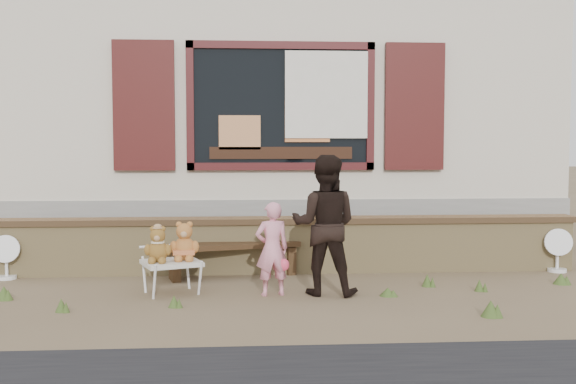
{
  "coord_description": "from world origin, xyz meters",
  "views": [
    {
      "loc": [
        -0.52,
        -7.03,
        1.53
      ],
      "look_at": [
        0.0,
        0.6,
        1.0
      ],
      "focal_mm": 42.0,
      "sensor_mm": 36.0,
      "label": 1
    }
  ],
  "objects": [
    {
      "name": "grass_tufts",
      "position": [
        0.53,
        -0.47,
        0.06
      ],
      "size": [
        6.04,
        1.5,
        0.15
      ],
      "color": "#3C5221",
      "rests_on": "ground"
    },
    {
      "name": "teddy_bear_left",
      "position": [
        -1.38,
        -0.15,
        0.53
      ],
      "size": [
        0.34,
        0.32,
        0.38
      ],
      "primitive_type": null,
      "rotation": [
        0.0,
        0.0,
        0.37
      ],
      "color": "brown",
      "rests_on": "folding_chair"
    },
    {
      "name": "folding_chair",
      "position": [
        -1.25,
        -0.09,
        0.31
      ],
      "size": [
        0.7,
        0.66,
        0.34
      ],
      "rotation": [
        0.0,
        0.0,
        0.37
      ],
      "color": "beige",
      "rests_on": "ground"
    },
    {
      "name": "bench",
      "position": [
        -0.63,
        0.76,
        0.29
      ],
      "size": [
        1.59,
        0.71,
        0.4
      ],
      "rotation": [
        0.0,
        0.0,
        0.25
      ],
      "color": "#301F11",
      "rests_on": "ground"
    },
    {
      "name": "fan_right",
      "position": [
        3.29,
        0.8,
        0.27
      ],
      "size": [
        0.34,
        0.22,
        0.53
      ],
      "rotation": [
        0.0,
        0.0,
        -0.24
      ],
      "color": "white",
      "rests_on": "ground"
    },
    {
      "name": "brick_wall",
      "position": [
        0.0,
        1.0,
        0.34
      ],
      "size": [
        7.1,
        0.36,
        0.67
      ],
      "color": "tan",
      "rests_on": "ground"
    },
    {
      "name": "teddy_bear_right",
      "position": [
        -1.12,
        -0.04,
        0.55
      ],
      "size": [
        0.37,
        0.35,
        0.41
      ],
      "primitive_type": null,
      "rotation": [
        0.0,
        0.0,
        0.37
      ],
      "color": "#965B29",
      "rests_on": "folding_chair"
    },
    {
      "name": "ground",
      "position": [
        0.0,
        0.0,
        0.0
      ],
      "size": [
        80.0,
        80.0,
        0.0
      ],
      "primitive_type": "plane",
      "color": "brown",
      "rests_on": "ground"
    },
    {
      "name": "adult",
      "position": [
        0.32,
        -0.22,
        0.72
      ],
      "size": [
        0.81,
        0.69,
        1.44
      ],
      "primitive_type": "imported",
      "rotation": [
        0.0,
        0.0,
        2.9
      ],
      "color": "black",
      "rests_on": "ground"
    },
    {
      "name": "child",
      "position": [
        -0.22,
        -0.24,
        0.48
      ],
      "size": [
        0.39,
        0.3,
        0.96
      ],
      "primitive_type": "imported",
      "rotation": [
        0.0,
        0.0,
        3.35
      ],
      "color": "pink",
      "rests_on": "ground"
    },
    {
      "name": "shopfront",
      "position": [
        0.0,
        4.49,
        2.0
      ],
      "size": [
        8.04,
        5.13,
        4.0
      ],
      "color": "#B7AA94",
      "rests_on": "ground"
    },
    {
      "name": "fan_left",
      "position": [
        -3.22,
        0.8,
        0.26
      ],
      "size": [
        0.33,
        0.22,
        0.51
      ],
      "rotation": [
        0.0,
        0.0,
        0.15
      ],
      "color": "white",
      "rests_on": "ground"
    }
  ]
}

